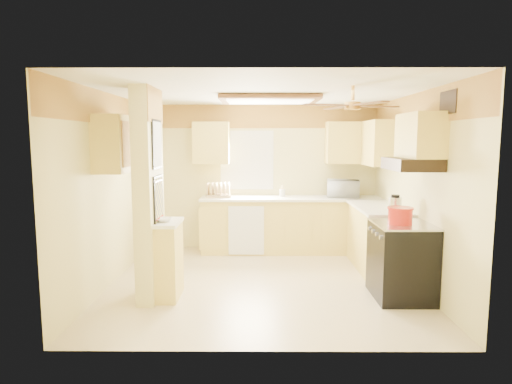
{
  "coord_description": "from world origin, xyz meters",
  "views": [
    {
      "loc": [
        -0.05,
        -5.56,
        1.9
      ],
      "look_at": [
        -0.09,
        0.35,
        1.18
      ],
      "focal_mm": 30.0,
      "sensor_mm": 36.0,
      "label": 1
    }
  ],
  "objects_px": {
    "bowl": "(164,220)",
    "stove": "(401,260)",
    "kettle": "(395,205)",
    "microwave": "(343,188)",
    "dutch_oven": "(400,215)"
  },
  "relations": [
    {
      "from": "stove",
      "to": "dutch_oven",
      "type": "height_order",
      "value": "dutch_oven"
    },
    {
      "from": "microwave",
      "to": "kettle",
      "type": "bearing_deg",
      "value": 111.05
    },
    {
      "from": "stove",
      "to": "bowl",
      "type": "xyz_separation_m",
      "value": [
        -2.84,
        -0.05,
        0.5
      ]
    },
    {
      "from": "bowl",
      "to": "kettle",
      "type": "bearing_deg",
      "value": 10.89
    },
    {
      "from": "bowl",
      "to": "stove",
      "type": "bearing_deg",
      "value": 1.04
    },
    {
      "from": "stove",
      "to": "kettle",
      "type": "distance_m",
      "value": 0.79
    },
    {
      "from": "microwave",
      "to": "kettle",
      "type": "height_order",
      "value": "microwave"
    },
    {
      "from": "stove",
      "to": "dutch_oven",
      "type": "relative_size",
      "value": 3.06
    },
    {
      "from": "stove",
      "to": "microwave",
      "type": "xyz_separation_m",
      "value": [
        -0.29,
        2.16,
        0.63
      ]
    },
    {
      "from": "microwave",
      "to": "bowl",
      "type": "relative_size",
      "value": 2.83
    },
    {
      "from": "microwave",
      "to": "stove",
      "type": "bearing_deg",
      "value": 106.73
    },
    {
      "from": "stove",
      "to": "microwave",
      "type": "bearing_deg",
      "value": 97.62
    },
    {
      "from": "microwave",
      "to": "bowl",
      "type": "bearing_deg",
      "value": 50.11
    },
    {
      "from": "bowl",
      "to": "kettle",
      "type": "xyz_separation_m",
      "value": [
        2.9,
        0.56,
        0.09
      ]
    },
    {
      "from": "stove",
      "to": "kettle",
      "type": "relative_size",
      "value": 3.62
    }
  ]
}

